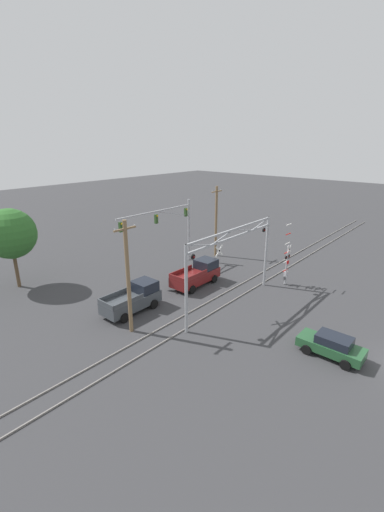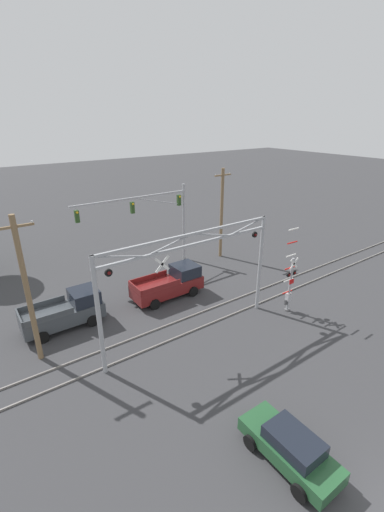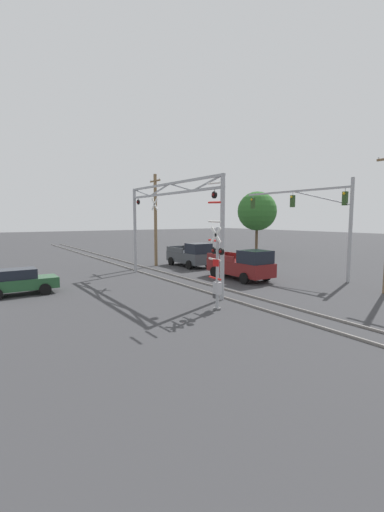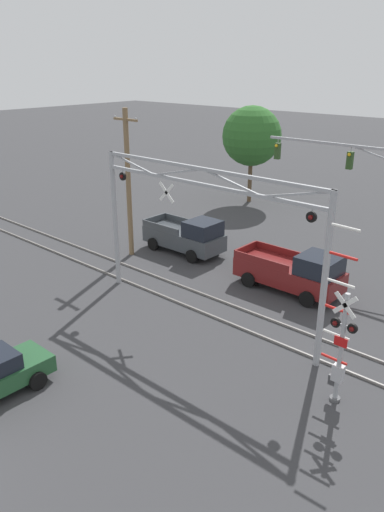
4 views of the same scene
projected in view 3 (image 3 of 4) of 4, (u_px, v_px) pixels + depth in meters
name	position (u px, v px, depth m)	size (l,w,h in m)	color
rail_track_near	(174.00, 282.00, 23.03)	(80.00, 0.08, 0.10)	gray
rail_track_far	(192.00, 280.00, 23.81)	(80.00, 0.08, 0.10)	gray
crossing_gantry	(169.00, 215.00, 22.39)	(11.37, 0.28, 6.62)	#9EA0A5
crossing_signal_mast	(217.00, 267.00, 16.04)	(1.20, 0.35, 6.01)	#9EA0A5
traffic_signal_span	(319.00, 211.00, 24.76)	(10.01, 0.39, 7.01)	#9EA0A5
pickup_truck_lead	(242.00, 265.00, 24.13)	(5.28, 2.23, 2.17)	maroon
pickup_truck_following	(191.00, 255.00, 30.57)	(4.93, 2.23, 2.17)	#3D4247
sedan_waiting	(18.00, 282.00, 19.32)	(1.87, 4.04, 1.49)	#23512D
utility_pole_left	(156.00, 219.00, 30.81)	(1.80, 0.28, 8.23)	brown
background_tree_beyond_span	(257.00, 211.00, 39.97)	(4.55, 4.55, 7.44)	brown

